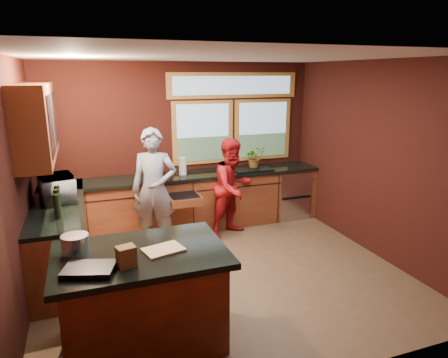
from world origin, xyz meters
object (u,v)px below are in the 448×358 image
cutting_board (163,250)px  person_red (233,187)px  island (143,297)px  stock_pot (75,245)px  person_grey (154,190)px

cutting_board → person_red: bearing=55.8°
island → person_red: bearing=51.9°
island → person_red: (1.76, 2.24, 0.30)m
cutting_board → stock_pot: size_ratio=1.46×
island → person_red: person_red is taller
island → stock_pot: bearing=164.7°
person_grey → cutting_board: 2.21m
island → person_grey: 2.24m
person_grey → cutting_board: size_ratio=5.09×
island → cutting_board: size_ratio=4.43×
person_red → person_grey: bearing=160.7°
stock_pot → person_red: bearing=42.2°
stock_pot → cutting_board: bearing=-14.9°
island → cutting_board: (0.20, -0.05, 0.48)m
person_grey → person_red: 1.26m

